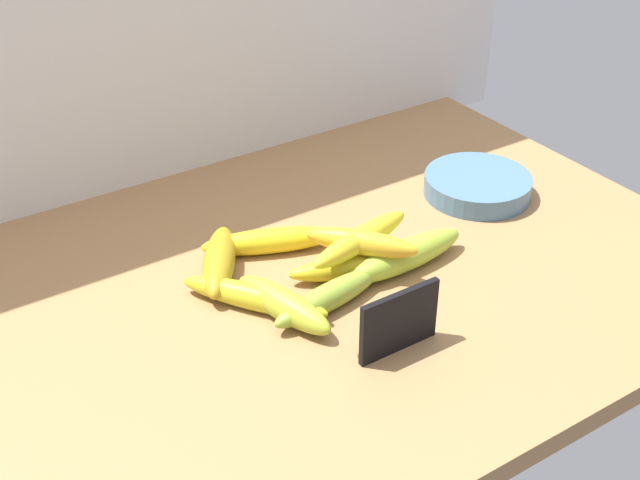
% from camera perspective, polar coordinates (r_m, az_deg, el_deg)
% --- Properties ---
extents(counter_top, '(1.10, 0.76, 0.03)m').
position_cam_1_polar(counter_top, '(1.16, -0.10, -3.23)').
color(counter_top, '#9D7246').
rests_on(counter_top, ground).
extents(chalkboard_sign, '(0.11, 0.02, 0.08)m').
position_cam_1_polar(chalkboard_sign, '(1.02, 5.29, -5.58)').
color(chalkboard_sign, black).
rests_on(chalkboard_sign, counter_top).
extents(fruit_bowl, '(0.17, 0.17, 0.03)m').
position_cam_1_polar(fruit_bowl, '(1.36, 10.49, 3.61)').
color(fruit_bowl, '#497093').
rests_on(fruit_bowl, counter_top).
extents(banana_0, '(0.19, 0.11, 0.04)m').
position_cam_1_polar(banana_0, '(1.20, -3.33, -0.06)').
color(banana_0, yellow).
rests_on(banana_0, counter_top).
extents(banana_1, '(0.12, 0.16, 0.04)m').
position_cam_1_polar(banana_1, '(1.16, -6.75, -1.44)').
color(banana_1, '#AE8C1B').
rests_on(banana_1, counter_top).
extents(banana_2, '(0.15, 0.19, 0.03)m').
position_cam_1_polar(banana_2, '(1.09, -4.44, -3.83)').
color(banana_2, gold).
rests_on(banana_2, counter_top).
extents(banana_3, '(0.19, 0.10, 0.03)m').
position_cam_1_polar(banana_3, '(1.15, 2.46, -1.80)').
color(banana_3, yellow).
rests_on(banana_3, counter_top).
extents(banana_4, '(0.20, 0.05, 0.04)m').
position_cam_1_polar(banana_4, '(1.17, 5.78, -1.01)').
color(banana_4, '#9DBD35').
rests_on(banana_4, counter_top).
extents(banana_5, '(0.08, 0.16, 0.04)m').
position_cam_1_polar(banana_5, '(1.07, -2.46, -4.33)').
color(banana_5, '#A5B42E').
rests_on(banana_5, counter_top).
extents(banana_6, '(0.18, 0.06, 0.04)m').
position_cam_1_polar(banana_6, '(1.09, 0.58, -3.83)').
color(banana_6, '#8BA834').
rests_on(banana_6, counter_top).
extents(banana_7, '(0.13, 0.14, 0.03)m').
position_cam_1_polar(banana_7, '(1.14, 2.79, -0.16)').
color(banana_7, gold).
rests_on(banana_7, banana_3).
extents(banana_8, '(0.19, 0.08, 0.03)m').
position_cam_1_polar(banana_8, '(1.14, 2.75, 0.07)').
color(banana_8, yellow).
rests_on(banana_8, banana_3).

